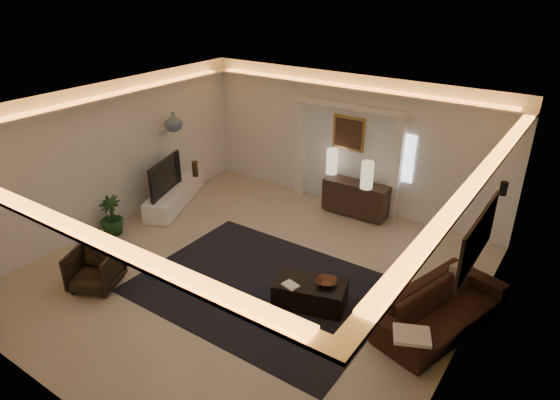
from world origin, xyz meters
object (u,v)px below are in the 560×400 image
Objects in this scene: sofa at (443,308)px; armchair at (95,269)px; coffee_table at (310,294)px; console at (356,198)px.

armchair is (-5.04, -2.26, 0.02)m from sofa.
sofa reaches higher than coffee_table.
armchair is (-3.18, -1.60, 0.14)m from coffee_table.
armchair is at bearing -117.38° from console.
sofa is at bearing 3.25° from coffee_table.
console reaches higher than coffee_table.
sofa is 2.98× the size of armchair.
coffee_table is at bearing 125.87° from sofa.
console is at bearing 39.44° from armchair.
sofa is 5.53m from armchair.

